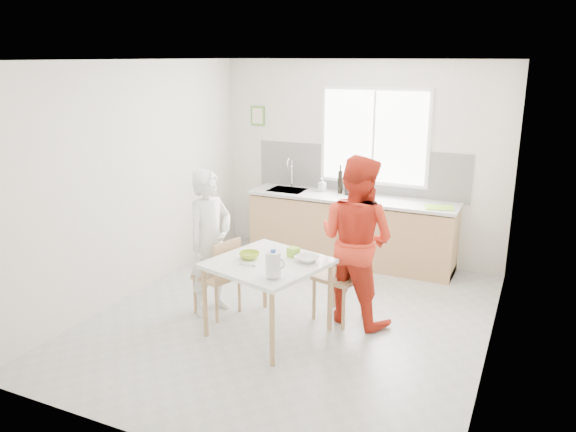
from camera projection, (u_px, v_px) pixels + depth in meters
name	position (u px, v px, depth m)	size (l,w,h in m)	color
ground	(291.00, 318.00, 6.07)	(4.50, 4.50, 0.00)	#B7B7B2
room_shell	(291.00, 169.00, 5.62)	(4.50, 4.50, 4.50)	silver
window	(374.00, 137.00, 7.47)	(1.50, 0.06, 1.30)	white
backsplash	(359.00, 170.00, 7.69)	(3.00, 0.02, 0.65)	white
picture_frame	(258.00, 116.00, 8.12)	(0.22, 0.03, 0.28)	#5D9041
kitchen_counter	(350.00, 232.00, 7.66)	(2.84, 0.64, 1.37)	tan
dining_table	(268.00, 269.00, 5.56)	(1.24, 1.24, 0.78)	white
chair_left	(221.00, 274.00, 6.04)	(0.49, 0.49, 0.87)	tan
chair_far	(343.00, 270.00, 6.00)	(0.55, 0.55, 0.97)	tan
person_white	(210.00, 243.00, 6.04)	(0.58, 0.38, 1.60)	white
person_red	(356.00, 240.00, 5.83)	(0.87, 0.68, 1.79)	red
bowl_green	(249.00, 255.00, 5.62)	(0.21, 0.21, 0.06)	#A3C32D
bowl_white	(307.00, 259.00, 5.53)	(0.23, 0.23, 0.06)	white
milk_jug	(274.00, 264.00, 5.10)	(0.20, 0.14, 0.25)	white
green_box	(293.00, 252.00, 5.67)	(0.10, 0.10, 0.09)	#8DCF2F
spoon	(246.00, 265.00, 5.42)	(0.01, 0.01, 0.16)	#A5A5AA
cutting_board	(439.00, 207.00, 6.96)	(0.35, 0.25, 0.01)	#8DD531
wine_bottle_a	(340.00, 182.00, 7.66)	(0.07, 0.07, 0.32)	black
wine_bottle_b	(348.00, 184.00, 7.56)	(0.07, 0.07, 0.30)	black
jar_amber	(348.00, 188.00, 7.64)	(0.06, 0.06, 0.16)	brown
soap_bottle	(322.00, 185.00, 7.79)	(0.08, 0.09, 0.19)	#999999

